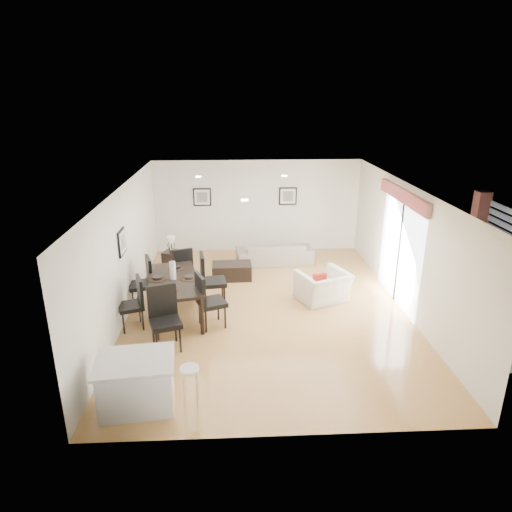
{
  "coord_description": "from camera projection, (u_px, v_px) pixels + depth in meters",
  "views": [
    {
      "loc": [
        -0.71,
        -9.1,
        4.5
      ],
      "look_at": [
        -0.22,
        0.4,
        1.09
      ],
      "focal_mm": 32.0,
      "sensor_mm": 36.0,
      "label": 1
    }
  ],
  "objects": [
    {
      "name": "vase",
      "position": [
        172.0,
        264.0,
        9.38
      ],
      "size": [
        1.03,
        1.57,
        0.8
      ],
      "color": "white",
      "rests_on": "dining_table"
    },
    {
      "name": "courtyard_plant_b",
      "position": [
        506.0,
        275.0,
        11.06
      ],
      "size": [
        0.45,
        0.45,
        0.68
      ],
      "primitive_type": "imported",
      "rotation": [
        0.0,
        0.0,
        -0.19
      ],
      "color": "#3C622A",
      "rests_on": "ground"
    },
    {
      "name": "cushion",
      "position": [
        320.0,
        280.0,
        10.2
      ],
      "size": [
        0.32,
        0.16,
        0.31
      ],
      "primitive_type": "cube",
      "rotation": [
        0.0,
        0.0,
        3.37
      ],
      "color": "#9F1E14",
      "rests_on": "armchair"
    },
    {
      "name": "wall_back",
      "position": [
        257.0,
        206.0,
        13.41
      ],
      "size": [
        6.0,
        0.04,
        2.7
      ],
      "primitive_type": "cube",
      "color": "white",
      "rests_on": "ground"
    },
    {
      "name": "bar_stool",
      "position": [
        190.0,
        373.0,
        6.82
      ],
      "size": [
        0.29,
        0.29,
        0.65
      ],
      "color": "white",
      "rests_on": "ground"
    },
    {
      "name": "dining_chair_wnear",
      "position": [
        135.0,
        300.0,
        9.1
      ],
      "size": [
        0.61,
        0.61,
        1.07
      ],
      "rotation": [
        0.0,
        0.0,
        -1.22
      ],
      "color": "black",
      "rests_on": "ground"
    },
    {
      "name": "dining_table",
      "position": [
        174.0,
        283.0,
        9.52
      ],
      "size": [
        1.41,
        2.19,
        0.84
      ],
      "rotation": [
        0.0,
        0.0,
        0.21
      ],
      "color": "black",
      "rests_on": "ground"
    },
    {
      "name": "sliding_door",
      "position": [
        401.0,
        230.0,
        9.97
      ],
      "size": [
        0.12,
        2.7,
        2.57
      ],
      "color": "white",
      "rests_on": "wall_right"
    },
    {
      "name": "dining_chair_head",
      "position": [
        164.0,
        314.0,
        8.38
      ],
      "size": [
        0.68,
        0.68,
        1.2
      ],
      "rotation": [
        0.0,
        0.0,
        0.31
      ],
      "color": "black",
      "rests_on": "ground"
    },
    {
      "name": "wall_right",
      "position": [
        406.0,
        248.0,
        9.8
      ],
      "size": [
        0.04,
        8.0,
        2.7
      ],
      "primitive_type": "cube",
      "color": "white",
      "rests_on": "ground"
    },
    {
      "name": "dining_chair_efar",
      "position": [
        209.0,
        277.0,
        10.05
      ],
      "size": [
        0.61,
        0.61,
        1.2
      ],
      "rotation": [
        0.0,
        0.0,
        1.7
      ],
      "color": "black",
      "rests_on": "ground"
    },
    {
      "name": "wall_front",
      "position": [
        290.0,
        351.0,
        5.89
      ],
      "size": [
        6.0,
        0.04,
        2.7
      ],
      "primitive_type": "cube",
      "color": "white",
      "rests_on": "ground"
    },
    {
      "name": "wall_left",
      "position": [
        124.0,
        253.0,
        9.51
      ],
      "size": [
        0.04,
        8.0,
        2.7
      ],
      "primitive_type": "cube",
      "color": "white",
      "rests_on": "ground"
    },
    {
      "name": "coffee_table",
      "position": [
        232.0,
        271.0,
        11.66
      ],
      "size": [
        1.01,
        0.61,
        0.4
      ],
      "primitive_type": "cube",
      "rotation": [
        0.0,
        0.0,
        0.02
      ],
      "color": "black",
      "rests_on": "ground"
    },
    {
      "name": "ground",
      "position": [
        267.0,
        308.0,
        10.11
      ],
      "size": [
        8.0,
        8.0,
        0.0
      ],
      "primitive_type": "plane",
      "color": "tan",
      "rests_on": "ground"
    },
    {
      "name": "dining_chair_foot",
      "position": [
        182.0,
        267.0,
        10.76
      ],
      "size": [
        0.63,
        0.63,
        1.11
      ],
      "rotation": [
        0.0,
        0.0,
        3.48
      ],
      "color": "black",
      "rests_on": "ground"
    },
    {
      "name": "framed_print_back_left",
      "position": [
        202.0,
        197.0,
        13.2
      ],
      "size": [
        0.52,
        0.04,
        0.52
      ],
      "color": "black",
      "rests_on": "wall_back"
    },
    {
      "name": "dining_chair_wfar",
      "position": [
        144.0,
        279.0,
        10.04
      ],
      "size": [
        0.64,
        0.64,
        1.12
      ],
      "rotation": [
        0.0,
        0.0,
        -1.25
      ],
      "color": "black",
      "rests_on": "ground"
    },
    {
      "name": "framed_print_left_wall",
      "position": [
        122.0,
        242.0,
        9.22
      ],
      "size": [
        0.04,
        0.52,
        0.52
      ],
      "rotation": [
        0.0,
        0.0,
        1.57
      ],
      "color": "black",
      "rests_on": "wall_left"
    },
    {
      "name": "side_table",
      "position": [
        173.0,
        262.0,
        12.05
      ],
      "size": [
        0.55,
        0.55,
        0.58
      ],
      "primitive_type": "cube",
      "rotation": [
        0.0,
        0.0,
        -0.33
      ],
      "color": "black",
      "rests_on": "ground"
    },
    {
      "name": "framed_print_back_right",
      "position": [
        288.0,
        196.0,
        13.33
      ],
      "size": [
        0.52,
        0.04,
        0.52
      ],
      "color": "black",
      "rests_on": "wall_back"
    },
    {
      "name": "sofa",
      "position": [
        274.0,
        252.0,
        12.7
      ],
      "size": [
        2.16,
        1.0,
        0.61
      ],
      "primitive_type": "imported",
      "rotation": [
        0.0,
        0.0,
        3.23
      ],
      "color": "gray",
      "rests_on": "ground"
    },
    {
      "name": "armchair",
      "position": [
        323.0,
        286.0,
        10.37
      ],
      "size": [
        1.35,
        1.27,
        0.69
      ],
      "primitive_type": "imported",
      "rotation": [
        0.0,
        0.0,
        3.53
      ],
      "color": "#EEE4CD",
      "rests_on": "ground"
    },
    {
      "name": "dining_chair_enear",
      "position": [
        207.0,
        298.0,
        9.09
      ],
      "size": [
        0.68,
        0.68,
        1.16
      ],
      "rotation": [
        0.0,
        0.0,
        1.95
      ],
      "color": "black",
      "rests_on": "ground"
    },
    {
      "name": "ceiling",
      "position": [
        268.0,
        187.0,
        9.2
      ],
      "size": [
        6.0,
        8.0,
        0.02
      ],
      "primitive_type": "cube",
      "color": "white",
      "rests_on": "wall_back"
    },
    {
      "name": "table_lamp",
      "position": [
        172.0,
        242.0,
        11.86
      ],
      "size": [
        0.21,
        0.21,
        0.41
      ],
      "color": "white",
      "rests_on": "side_table"
    },
    {
      "name": "kitchen_island",
      "position": [
        137.0,
        383.0,
        6.83
      ],
      "size": [
        1.24,
        1.01,
        0.81
      ],
      "rotation": [
        0.0,
        0.0,
        0.11
      ],
      "color": "white",
      "rests_on": "ground"
    }
  ]
}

